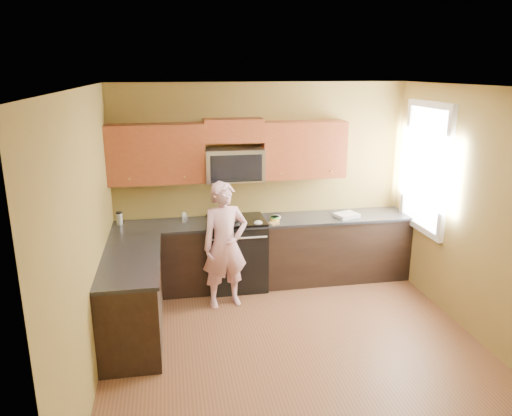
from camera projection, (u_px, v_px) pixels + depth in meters
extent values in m
plane|color=brown|center=(296.00, 349.00, 5.17)|extent=(4.00, 4.00, 0.00)
plane|color=white|center=(303.00, 87.00, 4.42)|extent=(4.00, 4.00, 0.00)
plane|color=brown|center=(261.00, 183.00, 6.69)|extent=(4.00, 0.00, 4.00)
plane|color=brown|center=(387.00, 332.00, 2.90)|extent=(4.00, 0.00, 4.00)
plane|color=brown|center=(88.00, 240.00, 4.45)|extent=(0.00, 4.00, 4.00)
plane|color=brown|center=(483.00, 217.00, 5.14)|extent=(0.00, 4.00, 4.00)
cube|color=black|center=(265.00, 253.00, 6.65)|extent=(4.00, 0.60, 0.88)
cube|color=black|center=(133.00, 299.00, 5.32)|extent=(0.60, 1.60, 0.88)
cube|color=black|center=(265.00, 221.00, 6.52)|extent=(4.00, 0.62, 0.04)
cube|color=black|center=(131.00, 260.00, 5.20)|extent=(0.62, 1.60, 0.04)
cube|color=brown|center=(233.00, 130.00, 6.26)|extent=(0.76, 0.33, 0.30)
imported|color=#DC6E83|center=(225.00, 245.00, 5.93)|extent=(0.64, 0.49, 1.58)
cube|color=#B27F47|center=(274.00, 223.00, 6.33)|extent=(0.14, 0.14, 0.01)
ellipsoid|color=silver|center=(258.00, 223.00, 6.27)|extent=(0.11, 0.12, 0.06)
ellipsoid|color=silver|center=(277.00, 217.00, 6.50)|extent=(0.13, 0.15, 0.07)
cube|color=silver|center=(346.00, 215.00, 6.61)|extent=(0.36, 0.32, 0.05)
cylinder|color=silver|center=(184.00, 218.00, 6.38)|extent=(0.08, 0.08, 0.12)
cylinder|color=silver|center=(185.00, 217.00, 6.43)|extent=(0.08, 0.08, 0.12)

